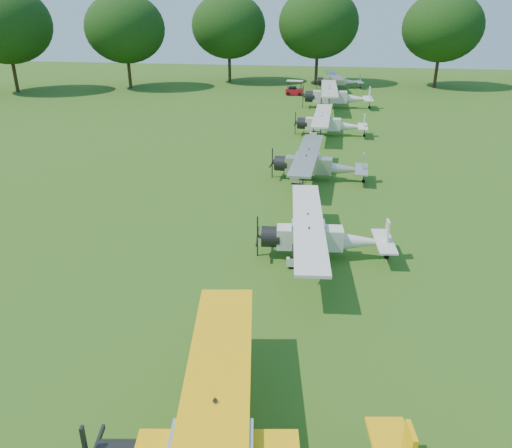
# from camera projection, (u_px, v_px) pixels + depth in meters

# --- Properties ---
(ground) EXTENTS (160.00, 160.00, 0.00)m
(ground) POSITION_uv_depth(u_px,v_px,m) (293.00, 280.00, 20.41)
(ground) COLOR #1C4B12
(ground) RESTS_ON ground
(tree_belt) EXTENTS (137.36, 130.27, 14.52)m
(tree_belt) POSITION_uv_depth(u_px,v_px,m) (406.00, 79.00, 16.81)
(tree_belt) COLOR black
(tree_belt) RESTS_ON ground
(aircraft_3) EXTENTS (6.06, 9.64, 1.89)m
(aircraft_3) POSITION_uv_depth(u_px,v_px,m) (320.00, 235.00, 21.81)
(aircraft_3) COLOR silver
(aircraft_3) RESTS_ON ground
(aircraft_4) EXTENTS (6.18, 9.83, 1.94)m
(aircraft_4) POSITION_uv_depth(u_px,v_px,m) (316.00, 163.00, 31.71)
(aircraft_4) COLOR #BBBBBF
(aircraft_4) RESTS_ON ground
(aircraft_5) EXTENTS (6.25, 9.93, 1.97)m
(aircraft_5) POSITION_uv_depth(u_px,v_px,m) (329.00, 122.00, 42.77)
(aircraft_5) COLOR silver
(aircraft_5) RESTS_ON ground
(aircraft_6) EXTENTS (7.66, 12.19, 2.40)m
(aircraft_6) POSITION_uv_depth(u_px,v_px,m) (335.00, 95.00, 54.35)
(aircraft_6) COLOR silver
(aircraft_6) RESTS_ON ground
(aircraft_7) EXTENTS (6.36, 10.09, 1.98)m
(aircraft_7) POSITION_uv_depth(u_px,v_px,m) (338.00, 80.00, 67.49)
(aircraft_7) COLOR #BBBBBF
(aircraft_7) RESTS_ON ground
(golf_cart) EXTENTS (2.18, 1.44, 1.78)m
(golf_cart) POSITION_uv_depth(u_px,v_px,m) (294.00, 90.00, 62.71)
(golf_cart) COLOR #A90C19
(golf_cart) RESTS_ON ground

